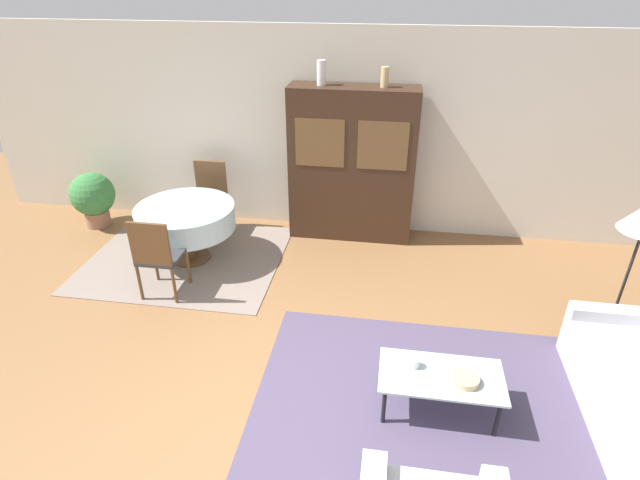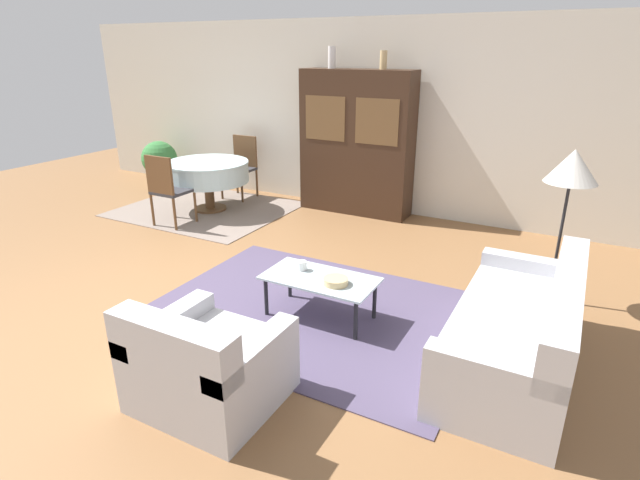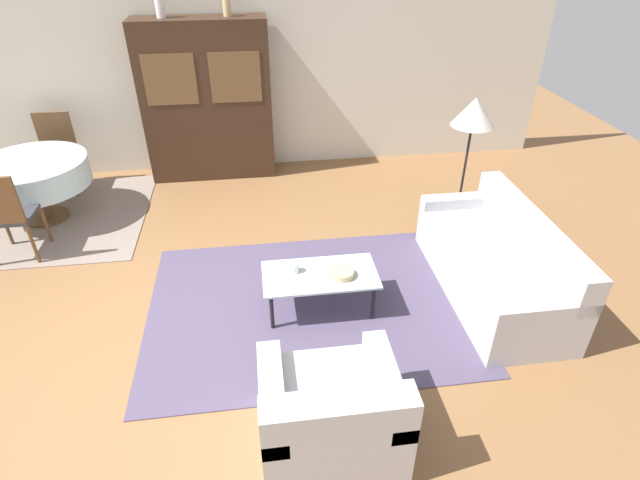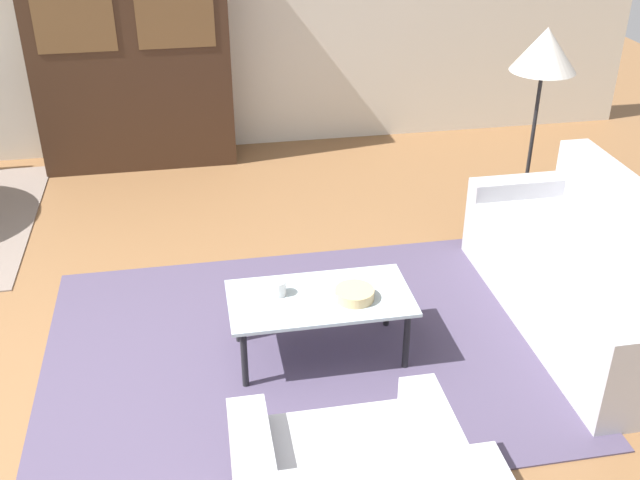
% 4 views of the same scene
% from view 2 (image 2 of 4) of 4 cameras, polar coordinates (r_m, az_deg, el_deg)
% --- Properties ---
extents(ground_plane, '(14.00, 14.00, 0.00)m').
position_cam_2_polar(ground_plane, '(5.12, -15.39, -6.31)').
color(ground_plane, brown).
extents(wall_back, '(10.00, 0.06, 2.70)m').
position_cam_2_polar(wall_back, '(7.64, 2.90, 13.97)').
color(wall_back, beige).
rests_on(wall_back, ground_plane).
extents(area_rug, '(2.91, 2.17, 0.01)m').
position_cam_2_polar(area_rug, '(4.68, -0.74, -8.14)').
color(area_rug, '#4C425B').
rests_on(area_rug, ground_plane).
extents(dining_rug, '(2.42, 2.06, 0.01)m').
position_cam_2_polar(dining_rug, '(7.79, -12.85, 3.47)').
color(dining_rug, gray).
rests_on(dining_rug, ground_plane).
extents(couch, '(0.83, 1.90, 0.79)m').
position_cam_2_polar(couch, '(4.08, 21.77, -9.82)').
color(couch, '#B2B2B7').
rests_on(couch, ground_plane).
extents(armchair, '(0.91, 0.83, 0.76)m').
position_cam_2_polar(armchair, '(3.53, -12.85, -13.84)').
color(armchair, '#B2B2B7').
rests_on(armchair, ground_plane).
extents(coffee_table, '(1.01, 0.53, 0.38)m').
position_cam_2_polar(coffee_table, '(4.43, 0.00, -4.76)').
color(coffee_table, black).
rests_on(coffee_table, area_rug).
extents(display_cabinet, '(1.63, 0.46, 2.03)m').
position_cam_2_polar(display_cabinet, '(7.30, 4.19, 10.96)').
color(display_cabinet, '#382316').
rests_on(display_cabinet, ground_plane).
extents(dining_table, '(1.21, 1.21, 0.73)m').
position_cam_2_polar(dining_table, '(7.60, -12.73, 7.60)').
color(dining_table, brown).
rests_on(dining_table, dining_rug).
extents(dining_chair_near, '(0.44, 0.44, 0.97)m').
position_cam_2_polar(dining_chair_near, '(7.02, -17.09, 5.86)').
color(dining_chair_near, brown).
rests_on(dining_chair_near, dining_rug).
extents(dining_chair_far, '(0.44, 0.44, 0.97)m').
position_cam_2_polar(dining_chair_far, '(8.23, -8.95, 8.66)').
color(dining_chair_far, brown).
rests_on(dining_chair_far, dining_rug).
extents(floor_lamp, '(0.45, 0.45, 1.47)m').
position_cam_2_polar(floor_lamp, '(4.95, 26.84, 7.00)').
color(floor_lamp, black).
rests_on(floor_lamp, ground_plane).
extents(cup, '(0.09, 0.09, 0.09)m').
position_cam_2_polar(cup, '(4.54, -2.09, -2.94)').
color(cup, white).
rests_on(cup, coffee_table).
extents(bowl, '(0.22, 0.22, 0.06)m').
position_cam_2_polar(bowl, '(4.28, 1.81, -4.71)').
color(bowl, tan).
rests_on(bowl, coffee_table).
extents(vase_tall, '(0.11, 0.11, 0.29)m').
position_cam_2_polar(vase_tall, '(7.37, 1.37, 20.16)').
color(vase_tall, white).
rests_on(vase_tall, display_cabinet).
extents(vase_short, '(0.10, 0.10, 0.24)m').
position_cam_2_polar(vase_short, '(7.06, 7.26, 19.74)').
color(vase_short, tan).
rests_on(vase_short, display_cabinet).
extents(potted_plant, '(0.61, 0.61, 0.79)m').
position_cam_2_polar(potted_plant, '(9.26, -17.85, 8.61)').
color(potted_plant, '#93664C').
rests_on(potted_plant, ground_plane).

